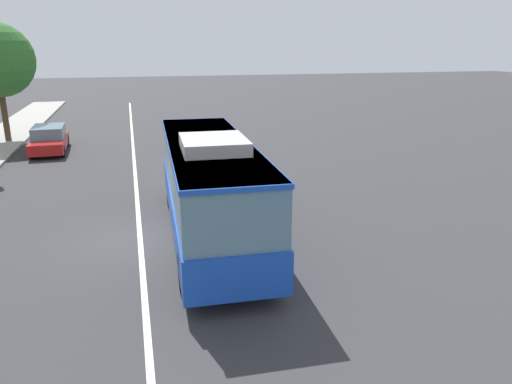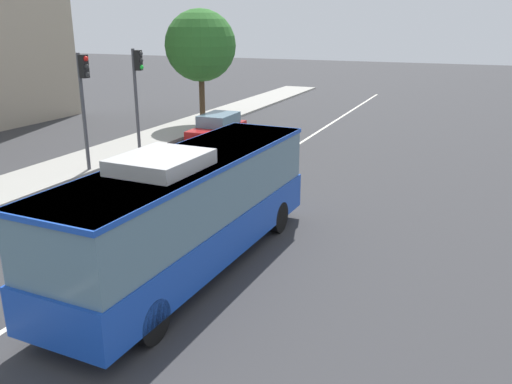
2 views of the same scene
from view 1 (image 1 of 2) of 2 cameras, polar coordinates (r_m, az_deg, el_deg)
The scene contains 4 objects.
ground_plane at distance 15.93m, azimuth -13.50°, elevation -5.47°, with size 160.00×160.00×0.00m, color #333335.
lane_centre_line at distance 15.93m, azimuth -13.50°, elevation -5.45°, with size 76.00×0.16×0.01m, color silver.
transit_bus at distance 15.18m, azimuth -5.45°, elevation 1.05°, with size 10.08×2.86×3.46m.
sedan_red at distance 30.24m, azimuth -23.19°, elevation 5.72°, with size 4.56×1.95×1.46m.
Camera 1 is at (-14.76, -0.00, 6.00)m, focal length 33.96 mm.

